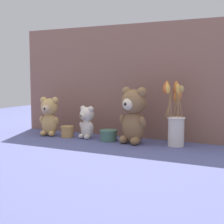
# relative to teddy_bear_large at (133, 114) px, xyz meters

# --- Properties ---
(ground_plane) EXTENTS (4.00, 4.00, 0.00)m
(ground_plane) POSITION_rel_teddy_bear_large_xyz_m (-0.14, 0.00, -0.16)
(ground_plane) COLOR #4C5184
(backdrop_wall) EXTENTS (1.41, 0.02, 0.67)m
(backdrop_wall) POSITION_rel_teddy_bear_large_xyz_m (-0.14, 0.17, 0.18)
(backdrop_wall) COLOR #845B4C
(backdrop_wall) RESTS_ON ground
(teddy_bear_large) EXTENTS (0.17, 0.16, 0.31)m
(teddy_bear_large) POSITION_rel_teddy_bear_large_xyz_m (0.00, 0.00, 0.00)
(teddy_bear_large) COLOR olive
(teddy_bear_large) RESTS_ON ground
(teddy_bear_medium) EXTENTS (0.13, 0.12, 0.24)m
(teddy_bear_medium) POSITION_rel_teddy_bear_large_xyz_m (-0.56, -0.01, -0.04)
(teddy_bear_medium) COLOR tan
(teddy_bear_medium) RESTS_ON ground
(teddy_bear_small) EXTENTS (0.11, 0.10, 0.19)m
(teddy_bear_small) POSITION_rel_teddy_bear_large_xyz_m (-0.30, 0.01, -0.06)
(teddy_bear_small) COLOR beige
(teddy_bear_small) RESTS_ON ground
(flower_vase) EXTENTS (0.15, 0.13, 0.35)m
(flower_vase) POSITION_rel_teddy_bear_large_xyz_m (0.23, 0.04, -0.04)
(flower_vase) COLOR silver
(flower_vase) RESTS_ON ground
(decorative_tin_tall) EXTENTS (0.10, 0.10, 0.06)m
(decorative_tin_tall) POSITION_rel_teddy_bear_large_xyz_m (-0.15, -0.00, -0.13)
(decorative_tin_tall) COLOR #47705B
(decorative_tin_tall) RESTS_ON ground
(decorative_tin_short) EXTENTS (0.08, 0.08, 0.07)m
(decorative_tin_short) POSITION_rel_teddy_bear_large_xyz_m (-0.43, -0.00, -0.13)
(decorative_tin_short) COLOR tan
(decorative_tin_short) RESTS_ON ground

